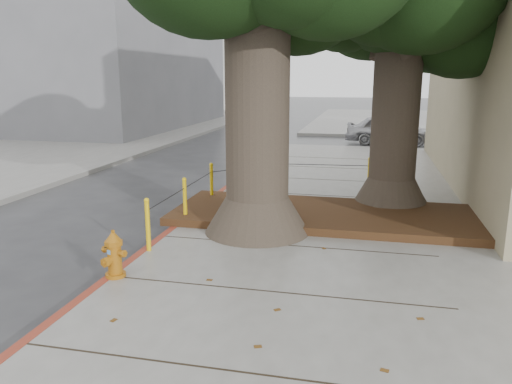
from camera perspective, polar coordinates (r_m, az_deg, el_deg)
ground at (r=7.35m, az=-2.24°, el=-11.99°), size 140.00×140.00×0.00m
sidewalk_far at (r=36.80m, az=19.55°, el=7.65°), size 16.00×20.00×0.15m
curb_red at (r=10.14m, az=-9.56°, el=-4.52°), size 0.14×26.00×0.16m
planter_bed at (r=10.75m, az=7.81°, el=-2.58°), size 6.40×2.60×0.16m
building_far_grey at (r=33.11m, az=-18.55°, el=17.48°), size 12.00×16.00×12.00m
building_far_white at (r=54.91m, az=-7.59°, el=17.61°), size 12.00×18.00×15.00m
bollard_ring at (r=11.38m, az=-0.80°, el=0.67°), size 3.79×5.39×0.95m
fire_hydrant at (r=7.84m, az=-15.91°, el=-6.85°), size 0.39×0.38×0.74m
car_silver at (r=24.23m, az=14.94°, el=6.90°), size 3.97×1.68×1.34m
car_dark at (r=27.33m, az=-12.97°, el=7.57°), size 2.04×4.42×1.25m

